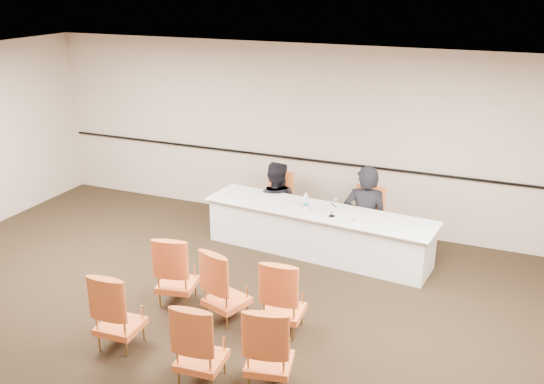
{
  "coord_description": "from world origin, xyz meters",
  "views": [
    {
      "loc": [
        3.09,
        -5.23,
        4.02
      ],
      "look_at": [
        -0.21,
        2.6,
        0.96
      ],
      "focal_mm": 40.0,
      "sensor_mm": 36.0,
      "label": 1
    }
  ],
  "objects_px": {
    "panelist_main_chair": "(365,219)",
    "coffee_cup": "(358,218)",
    "aud_chair_back_mid": "(201,341)",
    "drinking_glass": "(314,209)",
    "aud_chair_front_left": "(176,269)",
    "aud_chair_front_right": "(284,295)",
    "aud_chair_back_right": "(269,344)",
    "aud_chair_back_left": "(119,309)",
    "water_bottle": "(306,201)",
    "panel_table": "(317,232)",
    "panelist_second_chair": "(275,202)",
    "microphone": "(332,208)",
    "aud_chair_front_mid": "(226,284)",
    "panelist_main": "(365,223)",
    "panelist_second": "(275,208)"
  },
  "relations": [
    {
      "from": "panelist_second_chair",
      "to": "aud_chair_back_mid",
      "type": "distance_m",
      "value": 4.12
    },
    {
      "from": "aud_chair_back_left",
      "to": "aud_chair_back_mid",
      "type": "height_order",
      "value": "same"
    },
    {
      "from": "panelist_second_chair",
      "to": "aud_chair_front_left",
      "type": "height_order",
      "value": "same"
    },
    {
      "from": "aud_chair_front_left",
      "to": "aud_chair_back_left",
      "type": "xyz_separation_m",
      "value": [
        -0.08,
        -1.1,
        0.0
      ]
    },
    {
      "from": "water_bottle",
      "to": "aud_chair_back_left",
      "type": "xyz_separation_m",
      "value": [
        -1.08,
        -3.19,
        -0.35
      ]
    },
    {
      "from": "aud_chair_front_mid",
      "to": "aud_chair_front_left",
      "type": "bearing_deg",
      "value": -171.55
    },
    {
      "from": "drinking_glass",
      "to": "aud_chair_front_right",
      "type": "height_order",
      "value": "aud_chair_front_right"
    },
    {
      "from": "drinking_glass",
      "to": "aud_chair_back_left",
      "type": "distance_m",
      "value": 3.34
    },
    {
      "from": "panelist_second_chair",
      "to": "coffee_cup",
      "type": "relative_size",
      "value": 7.08
    },
    {
      "from": "panelist_second_chair",
      "to": "aud_chair_front_mid",
      "type": "relative_size",
      "value": 1.0
    },
    {
      "from": "panelist_main_chair",
      "to": "coffee_cup",
      "type": "bearing_deg",
      "value": -79.31
    },
    {
      "from": "drinking_glass",
      "to": "aud_chair_back_mid",
      "type": "relative_size",
      "value": 0.11
    },
    {
      "from": "aud_chair_front_left",
      "to": "panelist_second_chair",
      "type": "bearing_deg",
      "value": 73.34
    },
    {
      "from": "aud_chair_front_right",
      "to": "microphone",
      "type": "bearing_deg",
      "value": 87.14
    },
    {
      "from": "aud_chair_back_left",
      "to": "aud_chair_back_right",
      "type": "distance_m",
      "value": 1.84
    },
    {
      "from": "aud_chair_front_left",
      "to": "aud_chair_front_mid",
      "type": "xyz_separation_m",
      "value": [
        0.78,
        -0.13,
        0.0
      ]
    },
    {
      "from": "panelist_second_chair",
      "to": "water_bottle",
      "type": "relative_size",
      "value": 3.96
    },
    {
      "from": "panelist_second_chair",
      "to": "microphone",
      "type": "relative_size",
      "value": 3.7
    },
    {
      "from": "water_bottle",
      "to": "drinking_glass",
      "type": "distance_m",
      "value": 0.22
    },
    {
      "from": "microphone",
      "to": "water_bottle",
      "type": "xyz_separation_m",
      "value": [
        -0.47,
        0.18,
        -0.01
      ]
    },
    {
      "from": "aud_chair_front_left",
      "to": "aud_chair_back_mid",
      "type": "bearing_deg",
      "value": -62.04
    },
    {
      "from": "panelist_second",
      "to": "aud_chair_front_right",
      "type": "xyz_separation_m",
      "value": [
        1.28,
        -2.81,
        0.12
      ]
    },
    {
      "from": "aud_chair_front_left",
      "to": "aud_chair_front_right",
      "type": "distance_m",
      "value": 1.52
    },
    {
      "from": "aud_chair_front_mid",
      "to": "aud_chair_back_left",
      "type": "xyz_separation_m",
      "value": [
        -0.86,
        -0.97,
        0.0
      ]
    },
    {
      "from": "aud_chair_back_mid",
      "to": "aud_chair_back_left",
      "type": "bearing_deg",
      "value": 165.14
    },
    {
      "from": "water_bottle",
      "to": "panelist_main",
      "type": "bearing_deg",
      "value": 30.85
    },
    {
      "from": "drinking_glass",
      "to": "coffee_cup",
      "type": "height_order",
      "value": "coffee_cup"
    },
    {
      "from": "water_bottle",
      "to": "drinking_glass",
      "type": "relative_size",
      "value": 2.4
    },
    {
      "from": "panelist_second",
      "to": "aud_chair_back_right",
      "type": "bearing_deg",
      "value": 102.58
    },
    {
      "from": "drinking_glass",
      "to": "aud_chair_back_mid",
      "type": "bearing_deg",
      "value": -91.54
    },
    {
      "from": "panel_table",
      "to": "panelist_main",
      "type": "bearing_deg",
      "value": 43.77
    },
    {
      "from": "panelist_main",
      "to": "coffee_cup",
      "type": "height_order",
      "value": "panelist_main"
    },
    {
      "from": "drinking_glass",
      "to": "aud_chair_front_mid",
      "type": "relative_size",
      "value": 0.11
    },
    {
      "from": "panelist_second",
      "to": "aud_chair_front_mid",
      "type": "distance_m",
      "value": 2.9
    },
    {
      "from": "panelist_main_chair",
      "to": "aud_chair_back_mid",
      "type": "height_order",
      "value": "same"
    },
    {
      "from": "aud_chair_back_mid",
      "to": "aud_chair_back_right",
      "type": "bearing_deg",
      "value": 13.55
    },
    {
      "from": "panel_table",
      "to": "aud_chair_back_right",
      "type": "distance_m",
      "value": 3.23
    },
    {
      "from": "aud_chair_front_left",
      "to": "aud_chair_back_mid",
      "type": "distance_m",
      "value": 1.7
    },
    {
      "from": "panelist_main",
      "to": "aud_chair_front_mid",
      "type": "xyz_separation_m",
      "value": [
        -1.02,
        -2.7,
        0.07
      ]
    },
    {
      "from": "aud_chair_back_mid",
      "to": "drinking_glass",
      "type": "bearing_deg",
      "value": 83.66
    },
    {
      "from": "coffee_cup",
      "to": "aud_chair_back_mid",
      "type": "xyz_separation_m",
      "value": [
        -0.78,
        -3.16,
        -0.3
      ]
    },
    {
      "from": "panel_table",
      "to": "water_bottle",
      "type": "height_order",
      "value": "water_bottle"
    },
    {
      "from": "panel_table",
      "to": "panelist_main",
      "type": "xyz_separation_m",
      "value": [
        0.61,
        0.48,
        0.05
      ]
    },
    {
      "from": "water_bottle",
      "to": "coffee_cup",
      "type": "distance_m",
      "value": 0.9
    },
    {
      "from": "panel_table",
      "to": "aud_chair_front_right",
      "type": "height_order",
      "value": "aud_chair_front_right"
    },
    {
      "from": "panelist_second_chair",
      "to": "drinking_glass",
      "type": "bearing_deg",
      "value": -32.92
    },
    {
      "from": "aud_chair_front_right",
      "to": "aud_chair_back_mid",
      "type": "height_order",
      "value": "same"
    },
    {
      "from": "aud_chair_back_mid",
      "to": "panel_table",
      "type": "bearing_deg",
      "value": 83.36
    },
    {
      "from": "panelist_second",
      "to": "aud_chair_back_right",
      "type": "height_order",
      "value": "panelist_second"
    },
    {
      "from": "microphone",
      "to": "aud_chair_back_mid",
      "type": "height_order",
      "value": "microphone"
    }
  ]
}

